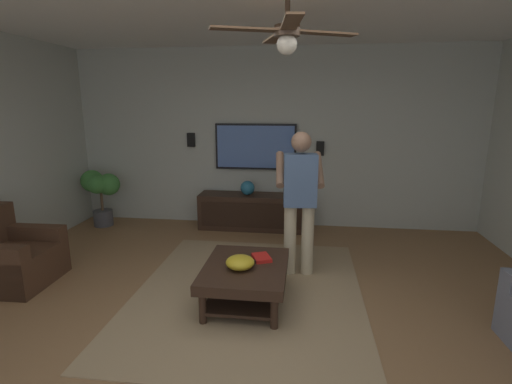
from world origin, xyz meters
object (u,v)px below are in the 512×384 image
object	(u,v)px
coffee_table	(245,275)
remote_white	(245,265)
vase_round	(248,188)
ceiling_fan	(286,35)
tv	(256,147)
potted_plant_tall	(100,189)
armchair	(10,259)
bowl	(240,262)
person_standing	(300,195)
remote_black	(250,263)
wall_speaker_left	(320,148)
media_console	(254,212)
book	(262,258)
wall_speaker_right	(191,140)

from	to	relation	value
coffee_table	remote_white	size ratio (longest dim) A/B	6.67
vase_round	ceiling_fan	xyz separation A→B (m)	(-2.53, -0.70, 1.79)
ceiling_fan	tv	bearing A→B (deg)	12.30
potted_plant_tall	ceiling_fan	bearing A→B (deg)	-127.81
armchair	bowl	world-z (taller)	armchair
coffee_table	potted_plant_tall	xyz separation A→B (m)	(2.11, 2.66, 0.31)
armchair	coffee_table	distance (m)	2.62
person_standing	remote_black	size ratio (longest dim) A/B	10.93
wall_speaker_left	remote_black	bearing A→B (deg)	163.86
media_console	potted_plant_tall	bearing A→B (deg)	-85.29
tv	book	size ratio (longest dim) A/B	5.80
book	coffee_table	bearing A→B (deg)	-63.96
remote_white	wall_speaker_left	distance (m)	2.84
media_console	book	size ratio (longest dim) A/B	7.73
media_console	wall_speaker_right	size ratio (longest dim) A/B	7.73
wall_speaker_left	bowl	bearing A→B (deg)	162.99
media_console	bowl	world-z (taller)	media_console
armchair	potted_plant_tall	xyz separation A→B (m)	(2.01, 0.05, 0.33)
coffee_table	person_standing	size ratio (longest dim) A/B	0.61
remote_white	vase_round	xyz separation A→B (m)	(2.32, 0.33, 0.25)
wall_speaker_right	remote_black	bearing A→B (deg)	-152.44
armchair	book	xyz separation A→B (m)	(0.07, -2.76, 0.14)
bowl	book	xyz separation A→B (m)	(0.24, -0.18, -0.04)
remote_black	armchair	bearing A→B (deg)	-50.41
potted_plant_tall	bowl	world-z (taller)	potted_plant_tall
potted_plant_tall	bowl	bearing A→B (deg)	-129.81
bowl	wall_speaker_right	distance (m)	3.06
coffee_table	bowl	size ratio (longest dim) A/B	3.65
armchair	book	size ratio (longest dim) A/B	3.80
armchair	media_console	xyz separation A→B (m)	(2.21, -2.38, -0.00)
remote_black	book	bearing A→B (deg)	-177.07
potted_plant_tall	remote_white	bearing A→B (deg)	-128.81
bowl	armchair	bearing A→B (deg)	86.15
media_console	ceiling_fan	xyz separation A→B (m)	(-2.56, -0.61, 2.18)
bowl	remote_white	size ratio (longest dim) A/B	1.83
armchair	remote_white	bearing A→B (deg)	-4.64
potted_plant_tall	person_standing	bearing A→B (deg)	-113.15
remote_white	person_standing	bearing A→B (deg)	156.15
coffee_table	remote_white	distance (m)	0.12
wall_speaker_right	person_standing	bearing A→B (deg)	-135.38
remote_black	book	distance (m)	0.17
coffee_table	wall_speaker_right	world-z (taller)	wall_speaker_right
armchair	wall_speaker_right	xyz separation A→B (m)	(2.47, -1.33, 1.08)
coffee_table	vase_round	size ratio (longest dim) A/B	4.55
media_console	tv	bearing A→B (deg)	-180.00
tv	potted_plant_tall	bearing A→B (deg)	-79.70
person_standing	remote_white	distance (m)	1.07
person_standing	bowl	xyz separation A→B (m)	(-0.84, 0.54, -0.47)
remote_black	vase_round	distance (m)	2.30
wall_speaker_left	potted_plant_tall	bearing A→B (deg)	97.53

